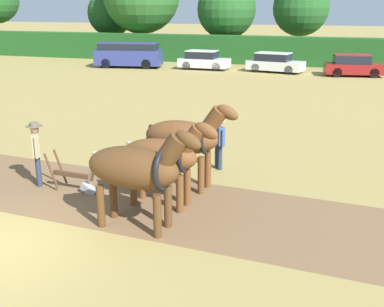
# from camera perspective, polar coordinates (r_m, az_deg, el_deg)

# --- Properties ---
(plowed_furrow_strip) EXTENTS (28.87, 5.54, 0.01)m
(plowed_furrow_strip) POSITION_cam_1_polar(r_m,az_deg,el_deg) (14.43, -19.37, -3.21)
(plowed_furrow_strip) COLOR brown
(plowed_furrow_strip) RESTS_ON ground
(hedgerow) EXTENTS (70.24, 1.87, 2.31)m
(hedgerow) POSITION_cam_1_polar(r_m,az_deg,el_deg) (41.85, 9.15, 11.97)
(hedgerow) COLOR #1E511E
(hedgerow) RESTS_ON ground
(tree_left) EXTENTS (4.59, 4.59, 6.33)m
(tree_left) POSITION_cam_1_polar(r_m,az_deg,el_deg) (50.99, -9.62, 16.07)
(tree_left) COLOR #423323
(tree_left) RESTS_ON ground
(tree_center) EXTENTS (5.34, 5.34, 7.11)m
(tree_center) POSITION_cam_1_polar(r_m,az_deg,el_deg) (45.87, 4.11, 16.67)
(tree_center) COLOR #423323
(tree_center) RESTS_ON ground
(tree_center_right) EXTENTS (4.98, 4.98, 7.07)m
(tree_center_right) POSITION_cam_1_polar(r_m,az_deg,el_deg) (45.73, 12.78, 16.48)
(tree_center_right) COLOR #423323
(tree_center_right) RESTS_ON ground
(draft_horse_lead_left) EXTENTS (2.83, 1.12, 2.43)m
(draft_horse_lead_left) POSITION_cam_1_polar(r_m,az_deg,el_deg) (10.48, -6.50, -1.76)
(draft_horse_lead_left) COLOR #513319
(draft_horse_lead_left) RESTS_ON ground
(draft_horse_lead_right) EXTENTS (2.62, 0.97, 2.30)m
(draft_horse_lead_right) POSITION_cam_1_polar(r_m,az_deg,el_deg) (11.65, -3.35, -0.29)
(draft_horse_lead_right) COLOR brown
(draft_horse_lead_right) RESTS_ON ground
(draft_horse_trail_left) EXTENTS (2.75, 1.07, 2.47)m
(draft_horse_trail_left) POSITION_cam_1_polar(r_m,az_deg,el_deg) (12.79, -0.81, 1.90)
(draft_horse_trail_left) COLOR brown
(draft_horse_trail_left) RESTS_ON ground
(plow) EXTENTS (1.49, 0.49, 1.13)m
(plow) POSITION_cam_1_polar(r_m,az_deg,el_deg) (13.23, -13.48, -3.10)
(plow) COLOR #4C331E
(plow) RESTS_ON ground
(farmer_at_plow) EXTENTS (0.46, 0.58, 1.79)m
(farmer_at_plow) POSITION_cam_1_polar(r_m,az_deg,el_deg) (13.74, -17.97, 0.58)
(farmer_at_plow) COLOR #28334C
(farmer_at_plow) RESTS_ON ground
(farmer_beside_team) EXTENTS (0.45, 0.50, 1.60)m
(farmer_beside_team) POSITION_cam_1_polar(r_m,az_deg,el_deg) (14.48, 3.19, 1.66)
(farmer_beside_team) COLOR #28334C
(farmer_beside_team) RESTS_ON ground
(parked_van) EXTENTS (5.50, 2.72, 1.96)m
(parked_van) POSITION_cam_1_polar(r_m,az_deg,el_deg) (39.53, -7.52, 11.56)
(parked_van) COLOR navy
(parked_van) RESTS_ON ground
(parked_car_left) EXTENTS (3.89, 1.78, 1.44)m
(parked_car_left) POSITION_cam_1_polar(r_m,az_deg,el_deg) (38.04, 1.38, 10.99)
(parked_car_left) COLOR silver
(parked_car_left) RESTS_ON ground
(parked_car_center_left) EXTENTS (4.36, 2.43, 1.44)m
(parked_car_center_left) POSITION_cam_1_polar(r_m,az_deg,el_deg) (36.87, 9.78, 10.55)
(parked_car_center_left) COLOR silver
(parked_car_center_left) RESTS_ON ground
(parked_car_center) EXTENTS (4.24, 2.43, 1.52)m
(parked_car_center) POSITION_cam_1_polar(r_m,az_deg,el_deg) (36.11, 18.56, 9.84)
(parked_car_center) COLOR maroon
(parked_car_center) RESTS_ON ground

